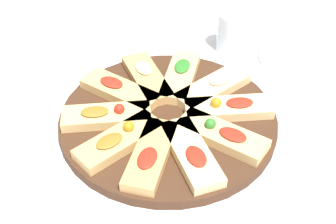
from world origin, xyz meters
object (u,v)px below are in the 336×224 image
serving_board (168,120)px  water_glass (230,32)px  napkin_stack (183,22)px  plate_left (304,57)px

serving_board → water_glass: 0.32m
water_glass → napkin_stack: bearing=-89.3°
serving_board → napkin_stack: 0.41m
serving_board → plate_left: bearing=175.8°
water_glass → napkin_stack: (0.00, -0.17, -0.04)m
plate_left → water_glass: (0.11, -0.15, 0.04)m
serving_board → napkin_stack: (-0.29, -0.29, -0.01)m
water_glass → napkin_stack: water_glass is taller
serving_board → plate_left: serving_board is taller
serving_board → napkin_stack: serving_board is taller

